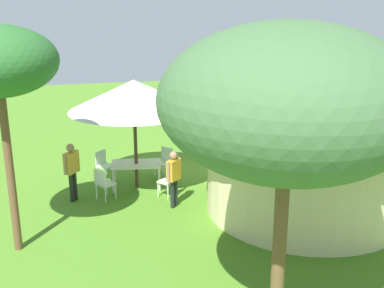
{
  "coord_description": "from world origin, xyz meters",
  "views": [
    {
      "loc": [
        4.23,
        14.28,
        5.29
      ],
      "look_at": [
        0.99,
        0.37,
        1.0
      ],
      "focal_mm": 44.82,
      "sensor_mm": 36.0,
      "label": 1
    }
  ],
  "objects_px": {
    "thatched_hut": "(309,117)",
    "guest_beside_umbrella": "(72,167)",
    "zebra_nearest_camera": "(208,130)",
    "patio_dining_table": "(136,166)",
    "patio_chair_east_end": "(103,163)",
    "guest_behind_table": "(174,174)",
    "zebra_by_umbrella": "(287,126)",
    "shade_umbrella": "(134,95)",
    "patio_chair_near_hut": "(165,160)",
    "standing_watcher": "(242,117)",
    "acacia_tree_left_background": "(288,101)",
    "patio_chair_west_end": "(103,182)",
    "patio_chair_near_lawn": "(170,180)"
  },
  "relations": [
    {
      "from": "thatched_hut",
      "to": "guest_beside_umbrella",
      "type": "relative_size",
      "value": 3.79
    },
    {
      "from": "zebra_nearest_camera",
      "to": "patio_dining_table",
      "type": "bearing_deg",
      "value": 1.9
    },
    {
      "from": "patio_chair_east_end",
      "to": "guest_beside_umbrella",
      "type": "distance_m",
      "value": 1.78
    },
    {
      "from": "guest_behind_table",
      "to": "zebra_by_umbrella",
      "type": "relative_size",
      "value": 0.74
    },
    {
      "from": "patio_chair_east_end",
      "to": "zebra_nearest_camera",
      "type": "distance_m",
      "value": 3.85
    },
    {
      "from": "patio_dining_table",
      "to": "guest_beside_umbrella",
      "type": "bearing_deg",
      "value": 18.42
    },
    {
      "from": "shade_umbrella",
      "to": "guest_beside_umbrella",
      "type": "distance_m",
      "value": 2.6
    },
    {
      "from": "patio_chair_near_hut",
      "to": "zebra_by_umbrella",
      "type": "bearing_deg",
      "value": -112.13
    },
    {
      "from": "shade_umbrella",
      "to": "standing_watcher",
      "type": "relative_size",
      "value": 2.25
    },
    {
      "from": "acacia_tree_left_background",
      "to": "guest_beside_umbrella",
      "type": "bearing_deg",
      "value": -62.58
    },
    {
      "from": "thatched_hut",
      "to": "shade_umbrella",
      "type": "distance_m",
      "value": 4.82
    },
    {
      "from": "patio_chair_west_end",
      "to": "guest_behind_table",
      "type": "xyz_separation_m",
      "value": [
        -1.8,
        0.88,
        0.41
      ]
    },
    {
      "from": "shade_umbrella",
      "to": "patio_chair_near_hut",
      "type": "height_order",
      "value": "shade_umbrella"
    },
    {
      "from": "thatched_hut",
      "to": "patio_chair_near_lawn",
      "type": "xyz_separation_m",
      "value": [
        3.28,
        -1.58,
        -1.97
      ]
    },
    {
      "from": "thatched_hut",
      "to": "zebra_nearest_camera",
      "type": "xyz_separation_m",
      "value": [
        1.36,
        -4.59,
        -1.46
      ]
    },
    {
      "from": "patio_chair_near_lawn",
      "to": "guest_beside_umbrella",
      "type": "xyz_separation_m",
      "value": [
        2.61,
        -0.36,
        0.46
      ]
    },
    {
      "from": "patio_chair_west_end",
      "to": "acacia_tree_left_background",
      "type": "distance_m",
      "value": 7.46
    },
    {
      "from": "patio_chair_near_lawn",
      "to": "guest_beside_umbrella",
      "type": "bearing_deg",
      "value": 132.21
    },
    {
      "from": "thatched_hut",
      "to": "guest_behind_table",
      "type": "distance_m",
      "value": 3.75
    },
    {
      "from": "patio_chair_west_end",
      "to": "patio_chair_near_hut",
      "type": "relative_size",
      "value": 1.0
    },
    {
      "from": "guest_beside_umbrella",
      "to": "guest_behind_table",
      "type": "xyz_separation_m",
      "value": [
        -2.61,
        1.04,
        -0.05
      ]
    },
    {
      "from": "patio_chair_near_lawn",
      "to": "guest_beside_umbrella",
      "type": "height_order",
      "value": "guest_beside_umbrella"
    },
    {
      "from": "guest_beside_umbrella",
      "to": "zebra_nearest_camera",
      "type": "xyz_separation_m",
      "value": [
        -4.53,
        -2.65,
        0.05
      ]
    },
    {
      "from": "thatched_hut",
      "to": "patio_chair_east_end",
      "type": "distance_m",
      "value": 6.36
    },
    {
      "from": "patio_chair_near_lawn",
      "to": "standing_watcher",
      "type": "distance_m",
      "value": 6.11
    },
    {
      "from": "acacia_tree_left_background",
      "to": "patio_dining_table",
      "type": "bearing_deg",
      "value": -77.99
    },
    {
      "from": "zebra_by_umbrella",
      "to": "guest_beside_umbrella",
      "type": "bearing_deg",
      "value": 33.25
    },
    {
      "from": "thatched_hut",
      "to": "patio_dining_table",
      "type": "xyz_separation_m",
      "value": [
        4.09,
        -2.54,
        -1.84
      ]
    },
    {
      "from": "patio_chair_west_end",
      "to": "zebra_nearest_camera",
      "type": "bearing_deg",
      "value": 90.03
    },
    {
      "from": "thatched_hut",
      "to": "patio_chair_west_end",
      "type": "bearing_deg",
      "value": -19.36
    },
    {
      "from": "thatched_hut",
      "to": "patio_chair_near_hut",
      "type": "xyz_separation_m",
      "value": [
        3.1,
        -3.32,
        -1.97
      ]
    },
    {
      "from": "patio_chair_near_hut",
      "to": "guest_beside_umbrella",
      "type": "distance_m",
      "value": 3.15
    },
    {
      "from": "shade_umbrella",
      "to": "acacia_tree_left_background",
      "type": "bearing_deg",
      "value": 102.01
    },
    {
      "from": "zebra_by_umbrella",
      "to": "thatched_hut",
      "type": "bearing_deg",
      "value": 84.69
    },
    {
      "from": "patio_chair_near_lawn",
      "to": "patio_chair_near_hut",
      "type": "bearing_deg",
      "value": 44.22
    },
    {
      "from": "patio_chair_east_end",
      "to": "patio_chair_near_lawn",
      "type": "distance_m",
      "value": 2.51
    },
    {
      "from": "guest_beside_umbrella",
      "to": "acacia_tree_left_background",
      "type": "xyz_separation_m",
      "value": [
        -3.28,
        6.33,
        2.92
      ]
    },
    {
      "from": "thatched_hut",
      "to": "patio_dining_table",
      "type": "distance_m",
      "value": 5.15
    },
    {
      "from": "patio_chair_east_end",
      "to": "standing_watcher",
      "type": "relative_size",
      "value": 0.55
    },
    {
      "from": "zebra_by_umbrella",
      "to": "shade_umbrella",
      "type": "bearing_deg",
      "value": 33.81
    },
    {
      "from": "shade_umbrella",
      "to": "guest_beside_umbrella",
      "type": "xyz_separation_m",
      "value": [
        1.81,
        0.6,
        -1.77
      ]
    },
    {
      "from": "zebra_nearest_camera",
      "to": "acacia_tree_left_background",
      "type": "xyz_separation_m",
      "value": [
        1.25,
        8.98,
        2.87
      ]
    },
    {
      "from": "patio_chair_near_lawn",
      "to": "patio_chair_west_end",
      "type": "bearing_deg",
      "value": 133.48
    },
    {
      "from": "patio_dining_table",
      "to": "zebra_by_umbrella",
      "type": "relative_size",
      "value": 0.74
    },
    {
      "from": "shade_umbrella",
      "to": "patio_chair_near_hut",
      "type": "xyz_separation_m",
      "value": [
        -0.98,
        -0.78,
        -2.23
      ]
    },
    {
      "from": "guest_beside_umbrella",
      "to": "patio_chair_west_end",
      "type": "bearing_deg",
      "value": -62.1
    },
    {
      "from": "zebra_by_umbrella",
      "to": "patio_chair_near_lawn",
      "type": "bearing_deg",
      "value": 45.72
    },
    {
      "from": "patio_chair_near_hut",
      "to": "patio_chair_west_end",
      "type": "bearing_deg",
      "value": 89.25
    },
    {
      "from": "patio_chair_west_end",
      "to": "patio_chair_near_lawn",
      "type": "distance_m",
      "value": 1.82
    },
    {
      "from": "zebra_nearest_camera",
      "to": "acacia_tree_left_background",
      "type": "distance_m",
      "value": 9.51
    }
  ]
}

